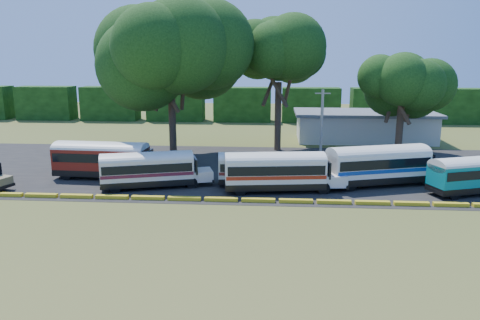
# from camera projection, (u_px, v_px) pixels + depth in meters

# --- Properties ---
(ground) EXTENTS (160.00, 160.00, 0.00)m
(ground) POSITION_uv_depth(u_px,v_px,m) (201.00, 205.00, 36.82)
(ground) COLOR #3F531B
(ground) RESTS_ON ground
(asphalt_strip) EXTENTS (64.00, 24.00, 0.02)m
(asphalt_strip) POSITION_uv_depth(u_px,v_px,m) (228.00, 169.00, 48.43)
(asphalt_strip) COLOR black
(asphalt_strip) RESTS_ON ground
(curb) EXTENTS (53.70, 0.45, 0.30)m
(curb) POSITION_uv_depth(u_px,v_px,m) (203.00, 199.00, 37.76)
(curb) COLOR gold
(curb) RESTS_ON ground
(terminal_building) EXTENTS (19.00, 9.00, 4.00)m
(terminal_building) POSITION_uv_depth(u_px,v_px,m) (364.00, 126.00, 64.27)
(terminal_building) COLOR beige
(terminal_building) RESTS_ON ground
(treeline_backdrop) EXTENTS (130.00, 4.00, 6.00)m
(treeline_backdrop) POSITION_uv_depth(u_px,v_px,m) (243.00, 104.00, 82.88)
(treeline_backdrop) COLOR black
(treeline_backdrop) RESTS_ON ground
(bus_red) EXTENTS (10.89, 3.24, 3.54)m
(bus_red) POSITION_uv_depth(u_px,v_px,m) (104.00, 157.00, 44.32)
(bus_red) COLOR black
(bus_red) RESTS_ON ground
(bus_cream_west) EXTENTS (10.06, 5.16, 3.22)m
(bus_cream_west) POSITION_uv_depth(u_px,v_px,m) (150.00, 168.00, 41.16)
(bus_cream_west) COLOR black
(bus_cream_west) RESTS_ON ground
(bus_cream_east) EXTENTS (9.40, 3.24, 3.03)m
(bus_cream_east) POSITION_uv_depth(u_px,v_px,m) (262.00, 167.00, 42.05)
(bus_cream_east) COLOR black
(bus_cream_east) RESTS_ON ground
(bus_white_red) EXTENTS (10.70, 3.95, 3.44)m
(bus_white_red) POSITION_uv_depth(u_px,v_px,m) (277.00, 169.00, 40.04)
(bus_white_red) COLOR black
(bus_white_red) RESTS_ON ground
(bus_white_blue) EXTENTS (11.39, 5.92, 3.64)m
(bus_white_blue) POSITION_uv_depth(u_px,v_px,m) (380.00, 163.00, 41.90)
(bus_white_blue) COLOR black
(bus_white_blue) RESTS_ON ground
(bus_teal) EXTENTS (9.99, 5.43, 3.21)m
(bus_teal) POSITION_uv_depth(u_px,v_px,m) (478.00, 173.00, 39.40)
(bus_teal) COLOR black
(bus_teal) RESTS_ON ground
(tree_west) EXTENTS (13.45, 13.45, 16.98)m
(tree_west) POSITION_uv_depth(u_px,v_px,m) (170.00, 50.00, 50.78)
(tree_west) COLOR #3B261D
(tree_west) RESTS_ON ground
(tree_center) EXTENTS (10.03, 10.03, 15.81)m
(tree_center) POSITION_uv_depth(u_px,v_px,m) (279.00, 51.00, 55.45)
(tree_center) COLOR #3B261D
(tree_center) RESTS_ON ground
(tree_east) EXTENTS (8.44, 8.44, 11.89)m
(tree_east) POSITION_uv_depth(u_px,v_px,m) (403.00, 80.00, 52.88)
(tree_east) COLOR #3B261D
(tree_east) RESTS_ON ground
(utility_pole) EXTENTS (1.60, 0.30, 8.05)m
(utility_pole) POSITION_uv_depth(u_px,v_px,m) (322.00, 127.00, 49.26)
(utility_pole) COLOR gray
(utility_pole) RESTS_ON ground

